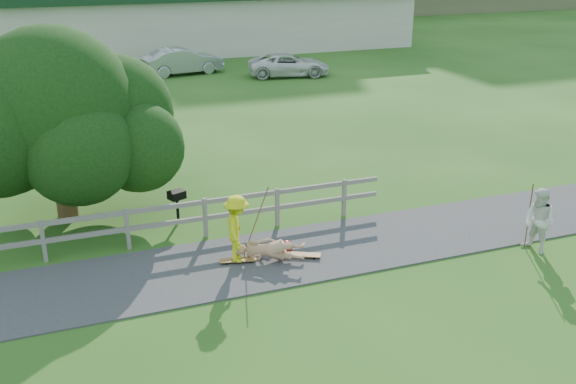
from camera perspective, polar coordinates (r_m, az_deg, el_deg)
name	(u,v)px	position (r m, az deg, el deg)	size (l,w,h in m)	color
ground	(325,282)	(14.91, 3.33, -7.96)	(260.00, 260.00, 0.00)	#234F16
path	(301,253)	(16.12, 1.20, -5.46)	(34.00, 3.00, 0.04)	#323234
fence	(102,226)	(16.54, -16.24, -2.95)	(15.05, 0.10, 1.10)	#67635B
strip_mall	(182,12)	(47.95, -9.45, 15.49)	(32.50, 10.75, 5.10)	#BDB6A6
skater_rider	(237,233)	(15.34, -4.55, -3.61)	(1.07, 0.62, 1.66)	#D0D313
skater_fallen	(268,250)	(15.61, -1.75, -5.18)	(1.75, 0.42, 0.64)	tan
spectator_a	(539,221)	(17.07, 21.43, -2.43)	(0.81, 0.63, 1.67)	silver
car_silver	(182,61)	(38.67, -9.38, 11.41)	(1.63, 4.68, 1.54)	#A9AAB1
car_white	(289,65)	(37.64, 0.09, 11.23)	(2.16, 4.67, 1.30)	silver
tree	(58,139)	(18.53, -19.76, 4.46)	(6.94, 6.94, 4.59)	black
bbq	(177,207)	(17.95, -9.80, -1.30)	(0.43, 0.33, 0.93)	black
longboard_rider	(238,262)	(15.69, -4.46, -6.20)	(0.88, 0.22, 0.10)	olive
longboard_fallen	(301,256)	(15.89, 1.12, -5.73)	(0.99, 0.24, 0.11)	olive
helmet	(287,246)	(16.16, -0.13, -4.84)	(0.31, 0.31, 0.31)	#AC0B11
pole_rider	(256,219)	(15.81, -2.87, -2.40)	(0.03, 0.03, 1.86)	brown
pole_spec_left	(529,216)	(17.19, 20.61, -2.01)	(0.03, 0.03, 1.74)	brown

